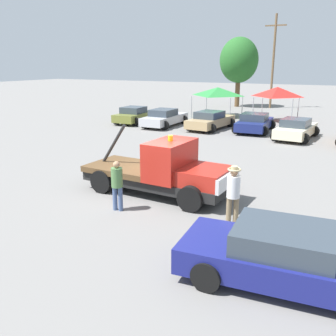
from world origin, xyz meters
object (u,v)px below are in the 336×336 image
(tow_truck, at_px, (164,171))
(parked_car_cream, at_px, (296,129))
(foreground_car, at_px, (291,258))
(parked_car_tan, at_px, (211,120))
(parked_car_silver, at_px, (164,118))
(tree_left, at_px, (239,60))
(canopy_tent_red, at_px, (277,92))
(traffic_cone, at_px, (176,160))
(parked_car_olive, at_px, (135,115))
(utility_pole, at_px, (273,60))
(person_near_truck, at_px, (233,190))
(person_at_hood, at_px, (117,182))
(parked_car_navy, at_px, (254,123))
(canopy_tent_green, at_px, (218,91))

(tow_truck, xyz_separation_m, parked_car_cream, (2.55, 13.42, -0.25))
(foreground_car, relative_size, parked_car_tan, 1.03)
(parked_car_silver, bearing_deg, tree_left, -3.50)
(tow_truck, relative_size, foreground_car, 1.13)
(canopy_tent_red, height_order, traffic_cone, canopy_tent_red)
(foreground_car, xyz_separation_m, tree_left, (-11.71, 33.85, 4.40))
(parked_car_tan, distance_m, traffic_cone, 10.65)
(parked_car_olive, relative_size, utility_pole, 0.44)
(parked_car_tan, bearing_deg, person_near_truck, -150.99)
(parked_car_olive, bearing_deg, parked_car_tan, -90.78)
(tow_truck, relative_size, utility_pole, 0.60)
(foreground_car, bearing_deg, tow_truck, 138.29)
(person_at_hood, bearing_deg, parked_car_silver, -163.14)
(person_near_truck, height_order, traffic_cone, person_near_truck)
(foreground_car, distance_m, utility_pole, 35.39)
(person_at_hood, distance_m, utility_pole, 32.64)
(person_at_hood, relative_size, parked_car_navy, 0.38)
(person_at_hood, xyz_separation_m, canopy_tent_green, (-4.94, 23.05, 1.30))
(parked_car_tan, relative_size, parked_car_navy, 1.11)
(canopy_tent_red, xyz_separation_m, traffic_cone, (-1.27, -16.55, -2.20))
(utility_pole, bearing_deg, person_at_hood, -86.13)
(person_at_hood, distance_m, parked_car_tan, 16.79)
(parked_car_tan, bearing_deg, canopy_tent_red, -23.93)
(foreground_car, xyz_separation_m, traffic_cone, (-6.71, 7.96, -0.40))
(tow_truck, relative_size, canopy_tent_green, 1.58)
(person_near_truck, bearing_deg, parked_car_cream, 156.41)
(tow_truck, xyz_separation_m, utility_pole, (-2.83, 30.24, 4.21))
(parked_car_silver, relative_size, canopy_tent_red, 1.54)
(parked_car_tan, xyz_separation_m, parked_car_navy, (3.22, 0.33, -0.00))
(foreground_car, relative_size, parked_car_navy, 1.14)
(person_at_hood, relative_size, parked_car_cream, 0.36)
(tow_truck, distance_m, parked_car_navy, 14.77)
(traffic_cone, bearing_deg, tow_truck, -69.68)
(person_near_truck, distance_m, person_at_hood, 3.79)
(parked_car_olive, distance_m, canopy_tent_red, 12.01)
(person_at_hood, relative_size, parked_car_silver, 0.35)
(foreground_car, height_order, canopy_tent_red, canopy_tent_red)
(parked_car_cream, xyz_separation_m, utility_pole, (-5.38, 16.81, 4.47))
(parked_car_cream, height_order, traffic_cone, parked_car_cream)
(foreground_car, distance_m, person_near_truck, 3.36)
(parked_car_cream, height_order, utility_pole, utility_pole)
(person_near_truck, xyz_separation_m, canopy_tent_green, (-8.66, 22.37, 1.20))
(person_near_truck, relative_size, tree_left, 0.24)
(person_at_hood, xyz_separation_m, parked_car_silver, (-6.75, 16.09, -0.33))
(foreground_car, height_order, parked_car_cream, same)
(parked_car_olive, relative_size, parked_car_cream, 0.92)
(person_near_truck, relative_size, person_at_hood, 1.08)
(parked_car_tan, bearing_deg, foreground_car, -148.30)
(parked_car_navy, bearing_deg, tow_truck, 178.70)
(parked_car_navy, distance_m, utility_pole, 16.28)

